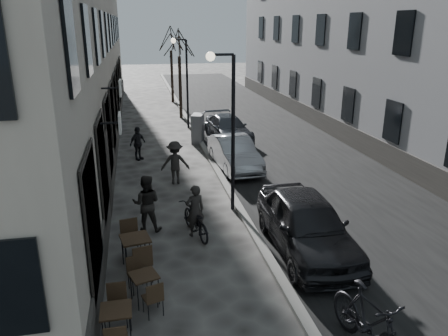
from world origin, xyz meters
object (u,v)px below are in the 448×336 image
object	(u,v)px
bistro_set_b	(145,285)
streetlamp_far	(184,73)
bistro_set_c	(136,250)
pedestrian_near	(146,203)
bicycle	(195,220)
pedestrian_far	(138,143)
car_far	(228,128)
bistro_set_a	(117,322)
car_mid	(234,153)
tree_near	(179,43)
pedestrian_mid	(175,163)
utility_cabinet	(198,128)
car_near	(306,224)
tree_far	(171,40)
streetlamp_near	(228,116)
moped	(370,323)

from	to	relation	value
bistro_set_b	streetlamp_far	bearing A→B (deg)	62.37
bistro_set_c	pedestrian_near	distance (m)	2.15
bicycle	pedestrian_far	xyz separation A→B (m)	(-1.51, 7.84, 0.29)
car_far	streetlamp_far	bearing A→B (deg)	115.41
bistro_set_a	bistro_set_b	bearing A→B (deg)	63.88
bistro_set_b	car_mid	world-z (taller)	car_mid
car_far	bistro_set_a	bearing A→B (deg)	-115.76
tree_near	car_mid	size ratio (longest dim) A/B	1.40
bistro_set_b	bistro_set_c	xyz separation A→B (m)	(-0.16, 1.49, 0.10)
pedestrian_mid	car_mid	size ratio (longest dim) A/B	0.41
bicycle	pedestrian_mid	xyz separation A→B (m)	(-0.15, 4.45, 0.36)
utility_cabinet	bistro_set_a	bearing A→B (deg)	-86.49
car_near	bistro_set_b	bearing A→B (deg)	-159.70
bistro_set_a	utility_cabinet	world-z (taller)	utility_cabinet
pedestrian_near	pedestrian_far	world-z (taller)	pedestrian_near
tree_far	car_mid	xyz separation A→B (m)	(1.10, -16.81, -3.99)
car_mid	car_far	size ratio (longest dim) A/B	0.94
bistro_set_b	car_mid	size ratio (longest dim) A/B	0.35
car_far	pedestrian_near	bearing A→B (deg)	-120.60
streetlamp_near	bicycle	distance (m)	3.39
bistro_set_c	pedestrian_mid	size ratio (longest dim) A/B	1.04
pedestrian_mid	tree_near	bearing A→B (deg)	-92.18
streetlamp_near	moped	size ratio (longest dim) A/B	2.35
tree_far	bistro_set_b	bearing A→B (deg)	-96.48
bistro_set_a	bistro_set_c	bearing A→B (deg)	80.80
streetlamp_far	pedestrian_mid	bearing A→B (deg)	-98.95
tree_far	car_far	xyz separation A→B (m)	(1.82, -12.11, -4.04)
car_near	car_far	distance (m)	11.98
streetlamp_far	pedestrian_near	size ratio (longest dim) A/B	2.95
tree_far	bistro_set_a	xyz separation A→B (m)	(-3.46, -26.75, -4.22)
pedestrian_far	car_near	distance (m)	10.26
pedestrian_near	car_near	bearing A→B (deg)	164.98
bistro_set_c	pedestrian_mid	xyz separation A→B (m)	(1.55, 5.92, 0.32)
streetlamp_far	car_far	xyz separation A→B (m)	(1.90, -3.11, -2.53)
streetlamp_near	bistro_set_c	distance (m)	5.05
moped	car_mid	bearing A→B (deg)	79.97
bistro_set_a	pedestrian_far	distance (m)	11.99
tree_near	tree_far	world-z (taller)	same
tree_far	bistro_set_b	xyz separation A→B (m)	(-2.90, -25.58, -4.25)
streetlamp_near	utility_cabinet	bearing A→B (deg)	88.21
moped	streetlamp_near	bearing A→B (deg)	89.59
tree_near	bistro_set_b	xyz separation A→B (m)	(-2.90, -19.58, -4.25)
tree_near	pedestrian_far	xyz separation A→B (m)	(-2.87, -8.78, -3.90)
pedestrian_near	car_far	bearing A→B (deg)	-103.02
tree_far	bistro_set_c	bearing A→B (deg)	-97.26
car_far	utility_cabinet	bearing A→B (deg)	179.79
bistro_set_a	tree_near	bearing A→B (deg)	79.73
bistro_set_b	pedestrian_far	world-z (taller)	pedestrian_far
utility_cabinet	bistro_set_b	bearing A→B (deg)	-85.44
pedestrian_mid	car_near	bearing A→B (deg)	121.42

